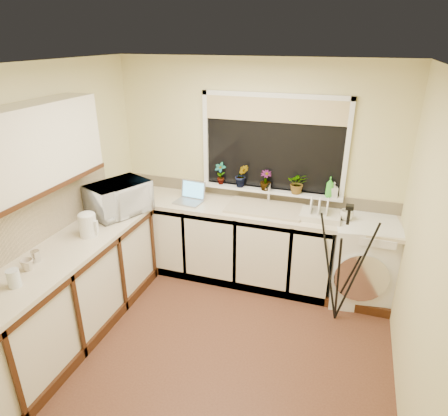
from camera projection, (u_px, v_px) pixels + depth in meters
The scene contains 34 objects.
floor at pixel (211, 344), 3.71m from camera, with size 3.20×3.20×0.00m, color brown.
ceiling at pixel (206, 66), 2.73m from camera, with size 3.20×3.20×0.00m, color white.
wall_back at pixel (255, 171), 4.53m from camera, with size 3.20×3.20×0.00m, color beige.
wall_front at pixel (101, 356), 1.92m from camera, with size 3.20×3.20×0.00m, color beige.
wall_left at pixel (47, 202), 3.68m from camera, with size 3.00×3.00×0.00m, color beige.
wall_right at pixel (425, 258), 2.76m from camera, with size 3.00×3.00×0.00m, color beige.
base_cabinet_back at pixel (219, 240), 4.68m from camera, with size 2.55×0.60×0.86m, color silver.
base_cabinet_left at pixel (66, 298), 3.65m from camera, with size 0.54×2.40×0.86m, color silver.
worktop_back at pixel (247, 209), 4.40m from camera, with size 3.20×0.60×0.04m, color beige.
worktop_left at pixel (58, 255), 3.47m from camera, with size 0.60×2.40×0.04m, color beige.
upper_cabinet at pixel (9, 156), 3.01m from camera, with size 0.28×1.90×0.70m, color silver.
splashback_left at pixel (26, 226), 3.46m from camera, with size 0.02×2.40×0.45m, color beige.
splashback_back at pixel (254, 192), 4.62m from camera, with size 3.20×0.02×0.14m, color beige.
window_glass at pixel (273, 145), 4.33m from camera, with size 1.50×0.02×1.00m, color black.
window_blind at pixel (274, 110), 4.16m from camera, with size 1.50×0.02×0.25m, color tan.
windowsill at pixel (270, 191), 4.49m from camera, with size 1.60×0.14×0.03m, color white.
sink at pixel (265, 208), 4.33m from camera, with size 0.82×0.46×0.03m, color tan.
faucet at pixel (269, 193), 4.45m from camera, with size 0.03×0.03×0.24m, color silver.
washing_machine at pixel (362, 260), 4.22m from camera, with size 0.64×0.61×0.90m, color white.
laptop at pixel (191, 196), 4.53m from camera, with size 0.33×0.30×0.22m.
kettle at pixel (88, 225), 3.73m from camera, with size 0.16×0.16×0.21m, color white.
dish_rack at pixel (320, 215), 4.12m from camera, with size 0.41×0.30×0.06m, color beige.
tripod at pixel (342, 265), 3.81m from camera, with size 0.62×0.62×1.25m, color black, non-canonical shape.
glass_jug at pixel (14, 278), 2.99m from camera, with size 0.10×0.10×0.14m, color silver.
steel_jar at pixel (36, 256), 3.33m from camera, with size 0.07×0.07×0.10m, color silver.
microwave at pixel (119, 198), 4.19m from camera, with size 0.61×0.41×0.34m, color white.
plant_a at pixel (220, 173), 4.59m from camera, with size 0.14×0.09×0.26m, color #999999.
plant_b at pixel (242, 176), 4.50m from camera, with size 0.15×0.12×0.27m, color #999999.
plant_c at pixel (266, 180), 4.42m from camera, with size 0.13×0.13×0.22m, color #999999.
plant_d at pixel (298, 183), 4.32m from camera, with size 0.21×0.19×0.24m, color #999999.
soap_bottle_green at pixel (330, 187), 4.22m from camera, with size 0.09×0.09×0.22m, color green.
soap_bottle_clear at pixel (334, 190), 4.24m from camera, with size 0.08×0.08×0.17m, color #999999.
cup_back at pixel (346, 215), 4.07m from camera, with size 0.14×0.14×0.11m, color silver.
cup_left at pixel (27, 265), 3.20m from camera, with size 0.10×0.10×0.09m, color beige.
Camera 1 is at (1.02, -2.71, 2.64)m, focal length 31.96 mm.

